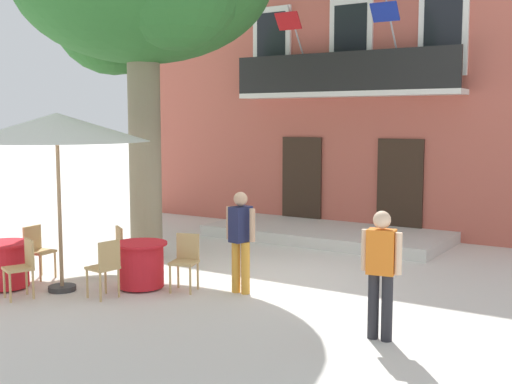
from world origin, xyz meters
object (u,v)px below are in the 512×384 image
Objects in this scene: cafe_table_middle at (5,265)px; cafe_chair_middle_2 at (23,264)px; cafe_chair_middle_0 at (37,248)px; pedestrian_mid_plaza at (381,268)px; cafe_chair_near_tree_0 at (105,265)px; pedestrian_near_entrance at (241,236)px; cafe_chair_near_tree_2 at (125,248)px; cafe_chair_near_tree_1 at (186,258)px; cafe_table_near_tree at (141,265)px; cafe_umbrella at (57,128)px.

cafe_chair_middle_2 is at bearing -16.04° from cafe_table_middle.
pedestrian_mid_plaza is (6.22, 0.22, 0.39)m from cafe_chair_middle_0.
cafe_chair_near_tree_0 is 1.00× the size of cafe_chair_middle_0.
pedestrian_near_entrance reaches higher than cafe_chair_middle_2.
pedestrian_near_entrance is at bearing 17.25° from cafe_chair_middle_0.
cafe_chair_middle_0 is (-1.32, -0.80, 0.00)m from cafe_chair_near_tree_2.
pedestrian_near_entrance reaches higher than cafe_chair_near_tree_1.
cafe_chair_near_tree_0 is 4.31m from pedestrian_mid_plaza.
pedestrian_near_entrance is (3.53, 1.10, 0.38)m from cafe_chair_middle_0.
cafe_chair_near_tree_1 is 1.00× the size of cafe_chair_middle_2.
cafe_table_near_tree is 2.55m from cafe_umbrella.
cafe_chair_near_tree_2 is at bearing 75.58° from cafe_umbrella.
cafe_chair_middle_0 is at bearing -167.00° from cafe_table_near_tree.
cafe_chair_near_tree_0 is 0.31× the size of cafe_umbrella.
cafe_table_near_tree is 0.30× the size of cafe_umbrella.
cafe_umbrella is 3.35m from pedestrian_near_entrance.
cafe_chair_middle_2 is at bearing -47.86° from cafe_chair_middle_0.
pedestrian_mid_plaza is (4.90, -0.59, 0.39)m from cafe_chair_near_tree_2.
cafe_chair_near_tree_1 is at bearing 43.06° from cafe_chair_middle_2.
cafe_table_middle is at bearing -166.19° from cafe_chair_near_tree_0.
cafe_table_middle is 0.53× the size of pedestrian_mid_plaza.
cafe_chair_near_tree_2 is 1.55m from cafe_chair_middle_0.
cafe_table_middle is at bearing -156.19° from cafe_umbrella.
cafe_chair_near_tree_1 is 0.56× the size of pedestrian_near_entrance.
cafe_chair_near_tree_0 is 1.27m from cafe_chair_near_tree_2.
cafe_chair_middle_0 is at bearing 100.33° from cafe_table_middle.
cafe_chair_near_tree_2 is at bearing 31.24° from cafe_chair_middle_0.
cafe_chair_near_tree_1 is at bearing 171.29° from pedestrian_mid_plaza.
cafe_chair_middle_0 is at bearing 132.14° from cafe_chair_middle_2.
cafe_chair_middle_2 is at bearing -104.79° from cafe_chair_near_tree_2.
cafe_chair_middle_0 is at bearing 161.26° from cafe_umbrella.
cafe_chair_near_tree_1 is at bearing -1.88° from cafe_chair_near_tree_2.
cafe_chair_middle_2 is 5.50m from pedestrian_mid_plaza.
pedestrian_near_entrance is at bearing 7.57° from cafe_chair_near_tree_2.
cafe_table_near_tree is 0.53× the size of pedestrian_mid_plaza.
cafe_chair_middle_2 is (0.86, -0.95, 0.00)m from cafe_chair_middle_0.
pedestrian_near_entrance is (2.21, 0.29, 0.38)m from cafe_chair_near_tree_2.
cafe_chair_middle_2 is at bearing -136.94° from cafe_chair_near_tree_1.
cafe_chair_near_tree_2 and cafe_chair_middle_2 have the same top height.
cafe_chair_middle_2 is at bearing -142.53° from pedestrian_near_entrance.
cafe_chair_near_tree_1 is at bearing 55.38° from cafe_chair_near_tree_0.
cafe_umbrella is at bearing -146.34° from cafe_chair_near_tree_1.
cafe_chair_near_tree_2 is 1.95m from cafe_table_middle.
pedestrian_mid_plaza is at bearing 1.99° from cafe_chair_middle_0.
cafe_table_near_tree is 0.95× the size of cafe_chair_middle_2.
cafe_chair_near_tree_1 is 0.31× the size of cafe_umbrella.
cafe_chair_near_tree_2 is 1.05× the size of cafe_table_middle.
pedestrian_near_entrance is at bearing 41.55° from cafe_chair_near_tree_0.
cafe_table_near_tree is 2.05m from cafe_chair_middle_0.
cafe_table_near_tree is 0.95× the size of cafe_chair_near_tree_2.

